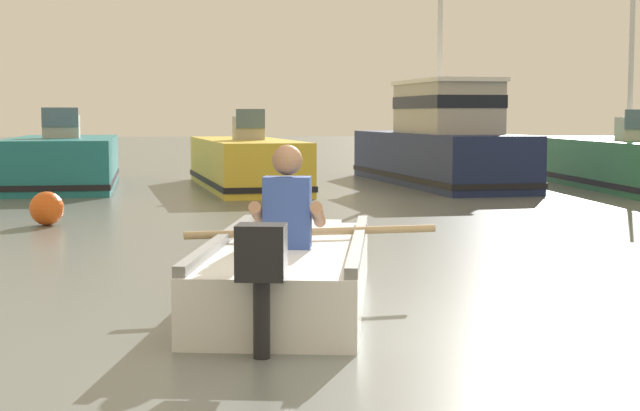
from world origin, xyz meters
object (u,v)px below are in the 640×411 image
(moored_boat_navy, at_px, (439,145))
(mooring_buoy, at_px, (47,208))
(moored_boat_teal, at_px, (64,163))
(rowboat_with_person, at_px, (291,269))
(moored_boat_green, at_px, (625,165))
(moored_boat_yellow, at_px, (245,165))

(moored_boat_navy, height_order, mooring_buoy, moored_boat_navy)
(moored_boat_teal, bearing_deg, rowboat_with_person, -73.32)
(moored_boat_navy, bearing_deg, moored_boat_green, -20.49)
(moored_boat_yellow, xyz_separation_m, mooring_buoy, (-2.63, -6.26, -0.23))
(moored_boat_teal, height_order, mooring_buoy, moored_boat_teal)
(rowboat_with_person, relative_size, moored_boat_green, 0.65)
(rowboat_with_person, height_order, mooring_buoy, rowboat_with_person)
(rowboat_with_person, xyz_separation_m, moored_boat_teal, (-3.68, 12.29, 0.21))
(moored_boat_yellow, relative_size, moored_boat_navy, 0.85)
(mooring_buoy, bearing_deg, moored_boat_green, 29.14)
(moored_boat_yellow, distance_m, mooring_buoy, 6.79)
(rowboat_with_person, bearing_deg, moored_boat_green, 56.96)
(rowboat_with_person, bearing_deg, moored_boat_yellow, 90.74)
(rowboat_with_person, relative_size, moored_boat_teal, 0.67)
(rowboat_with_person, distance_m, moored_boat_green, 13.09)
(moored_boat_teal, relative_size, moored_boat_green, 0.97)
(moored_boat_teal, xyz_separation_m, mooring_buoy, (0.90, -6.84, -0.25))
(rowboat_with_person, bearing_deg, moored_boat_navy, 72.94)
(moored_boat_yellow, xyz_separation_m, moored_boat_green, (7.29, -0.73, -0.00))
(moored_boat_green, bearing_deg, moored_boat_navy, 159.51)
(moored_boat_teal, xyz_separation_m, moored_boat_yellow, (3.53, -0.58, -0.01))
(rowboat_with_person, relative_size, moored_boat_yellow, 0.64)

